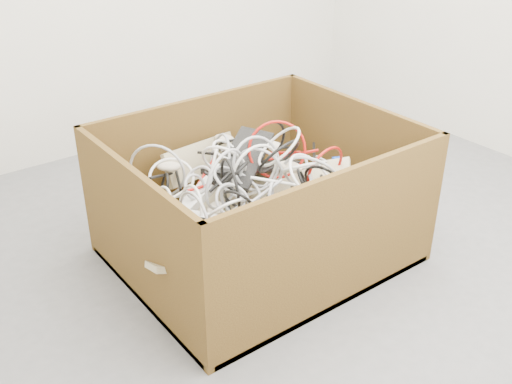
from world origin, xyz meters
TOP-DOWN VIEW (x-y plane):
  - ground at (0.00, 0.00)m, footprint 3.00×3.00m
  - cardboard_box at (-0.31, 0.03)m, footprint 1.14×0.95m
  - keyboard_pile at (-0.31, 0.05)m, footprint 1.04×0.89m
  - mice_scatter at (-0.31, 0.06)m, footprint 0.65×0.73m
  - power_strip_left at (-0.54, 0.09)m, footprint 0.31×0.16m
  - power_strip_right at (-0.63, -0.08)m, footprint 0.23×0.20m
  - vga_plug at (0.12, -0.00)m, footprint 0.05×0.05m
  - cable_tangle at (-0.38, 0.01)m, footprint 1.00×0.81m

SIDE VIEW (x-z plane):
  - ground at x=0.00m, z-range 0.00..0.00m
  - cardboard_box at x=-0.31m, z-range -0.15..0.45m
  - keyboard_pile at x=-0.31m, z-range 0.10..0.45m
  - vga_plug at x=0.12m, z-range 0.33..0.36m
  - power_strip_right at x=-0.63m, z-range 0.31..0.39m
  - mice_scatter at x=-0.31m, z-range 0.26..0.46m
  - power_strip_left at x=-0.54m, z-range 0.29..0.42m
  - cable_tangle at x=-0.38m, z-range 0.18..0.64m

